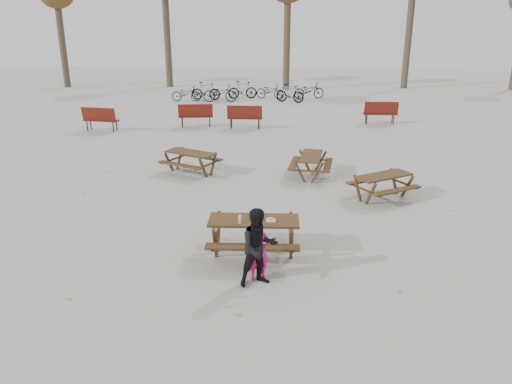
{
  "coord_description": "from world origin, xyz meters",
  "views": [
    {
      "loc": [
        0.43,
        -9.18,
        4.6
      ],
      "look_at": [
        0.0,
        1.0,
        1.0
      ],
      "focal_mm": 35.0,
      "sensor_mm": 36.0,
      "label": 1
    }
  ],
  "objects_px": {
    "adult": "(259,248)",
    "picnic_table_north": "(191,163)",
    "main_picnic_table": "(254,228)",
    "picnic_table_far": "(311,166)",
    "food_tray": "(271,221)",
    "soda_bottle": "(240,220)",
    "child": "(259,251)",
    "picnic_table_east": "(383,187)"
  },
  "relations": [
    {
      "from": "food_tray",
      "to": "picnic_table_far",
      "type": "relative_size",
      "value": 0.12
    },
    {
      "from": "main_picnic_table",
      "to": "picnic_table_far",
      "type": "height_order",
      "value": "main_picnic_table"
    },
    {
      "from": "main_picnic_table",
      "to": "soda_bottle",
      "type": "height_order",
      "value": "soda_bottle"
    },
    {
      "from": "child",
      "to": "picnic_table_north",
      "type": "xyz_separation_m",
      "value": [
        -2.34,
        6.53,
        -0.24
      ]
    },
    {
      "from": "food_tray",
      "to": "soda_bottle",
      "type": "relative_size",
      "value": 1.06
    },
    {
      "from": "soda_bottle",
      "to": "picnic_table_east",
      "type": "relative_size",
      "value": 0.11
    },
    {
      "from": "child",
      "to": "picnic_table_east",
      "type": "relative_size",
      "value": 0.75
    },
    {
      "from": "picnic_table_east",
      "to": "picnic_table_far",
      "type": "distance_m",
      "value": 2.61
    },
    {
      "from": "main_picnic_table",
      "to": "food_tray",
      "type": "relative_size",
      "value": 10.0
    },
    {
      "from": "main_picnic_table",
      "to": "picnic_table_north",
      "type": "height_order",
      "value": "main_picnic_table"
    },
    {
      "from": "main_picnic_table",
      "to": "picnic_table_north",
      "type": "distance_m",
      "value": 5.95
    },
    {
      "from": "child",
      "to": "adult",
      "type": "relative_size",
      "value": 0.79
    },
    {
      "from": "adult",
      "to": "picnic_table_east",
      "type": "height_order",
      "value": "adult"
    },
    {
      "from": "adult",
      "to": "picnic_table_north",
      "type": "bearing_deg",
      "value": 85.37
    },
    {
      "from": "food_tray",
      "to": "picnic_table_north",
      "type": "bearing_deg",
      "value": 114.39
    },
    {
      "from": "picnic_table_east",
      "to": "picnic_table_far",
      "type": "height_order",
      "value": "picnic_table_east"
    },
    {
      "from": "picnic_table_north",
      "to": "picnic_table_far",
      "type": "bearing_deg",
      "value": 25.25
    },
    {
      "from": "food_tray",
      "to": "soda_bottle",
      "type": "height_order",
      "value": "soda_bottle"
    },
    {
      "from": "soda_bottle",
      "to": "picnic_table_east",
      "type": "xyz_separation_m",
      "value": [
        3.52,
        3.66,
        -0.52
      ]
    },
    {
      "from": "child",
      "to": "picnic_table_north",
      "type": "bearing_deg",
      "value": 95.53
    },
    {
      "from": "soda_bottle",
      "to": "child",
      "type": "height_order",
      "value": "child"
    },
    {
      "from": "adult",
      "to": "picnic_table_north",
      "type": "relative_size",
      "value": 0.93
    },
    {
      "from": "picnic_table_east",
      "to": "picnic_table_north",
      "type": "xyz_separation_m",
      "value": [
        -5.46,
        2.07,
        0.01
      ]
    },
    {
      "from": "food_tray",
      "to": "child",
      "type": "bearing_deg",
      "value": -102.71
    },
    {
      "from": "food_tray",
      "to": "picnic_table_north",
      "type": "height_order",
      "value": "food_tray"
    },
    {
      "from": "adult",
      "to": "picnic_table_east",
      "type": "relative_size",
      "value": 0.95
    },
    {
      "from": "soda_bottle",
      "to": "adult",
      "type": "height_order",
      "value": "adult"
    },
    {
      "from": "soda_bottle",
      "to": "food_tray",
      "type": "bearing_deg",
      "value": 10.74
    },
    {
      "from": "picnic_table_north",
      "to": "soda_bottle",
      "type": "bearing_deg",
      "value": -43.34
    },
    {
      "from": "picnic_table_far",
      "to": "main_picnic_table",
      "type": "bearing_deg",
      "value": 173.48
    },
    {
      "from": "picnic_table_north",
      "to": "child",
      "type": "bearing_deg",
      "value": -42.37
    },
    {
      "from": "main_picnic_table",
      "to": "child",
      "type": "bearing_deg",
      "value": -82.37
    },
    {
      "from": "picnic_table_east",
      "to": "picnic_table_far",
      "type": "xyz_separation_m",
      "value": [
        -1.79,
        1.89,
        -0.0
      ]
    },
    {
      "from": "child",
      "to": "main_picnic_table",
      "type": "bearing_deg",
      "value": 83.46
    },
    {
      "from": "food_tray",
      "to": "child",
      "type": "relative_size",
      "value": 0.16
    },
    {
      "from": "main_picnic_table",
      "to": "adult",
      "type": "xyz_separation_m",
      "value": [
        0.14,
        -1.19,
        0.14
      ]
    },
    {
      "from": "picnic_table_east",
      "to": "main_picnic_table",
      "type": "bearing_deg",
      "value": -164.71
    },
    {
      "from": "adult",
      "to": "food_tray",
      "type": "bearing_deg",
      "value": 55.88
    },
    {
      "from": "adult",
      "to": "picnic_table_north",
      "type": "xyz_separation_m",
      "value": [
        -2.34,
        6.71,
        -0.39
      ]
    },
    {
      "from": "soda_bottle",
      "to": "picnic_table_far",
      "type": "height_order",
      "value": "soda_bottle"
    },
    {
      "from": "child",
      "to": "adult",
      "type": "distance_m",
      "value": 0.24
    },
    {
      "from": "picnic_table_far",
      "to": "picnic_table_east",
      "type": "bearing_deg",
      "value": -127.79
    }
  ]
}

